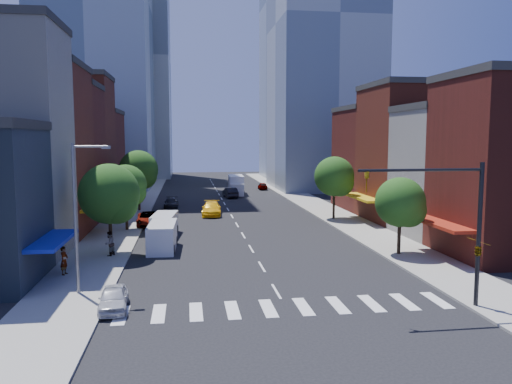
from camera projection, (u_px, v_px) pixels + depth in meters
The scene contains 34 objects.
ground at pixel (276, 291), 30.85m from camera, with size 220.00×220.00×0.00m, color black.
sidewalk_left at pixel (135, 207), 68.50m from camera, with size 5.00×120.00×0.15m, color gray.
sidewalk_right at pixel (312, 203), 71.95m from camera, with size 5.00×120.00×0.15m, color gray.
crosswalk at pixel (286, 308), 27.89m from camera, with size 19.00×3.00×0.01m, color silver.
bldg_left_2 at pixel (20, 153), 47.27m from camera, with size 12.00×9.00×16.00m, color maroon.
bldg_left_3 at pixel (45, 156), 55.69m from camera, with size 12.00×8.00×15.00m, color #511B14.
bldg_left_4 at pixel (63, 145), 63.95m from camera, with size 12.00×9.00×17.00m, color maroon.
bldg_left_5 at pixel (80, 158), 73.52m from camera, with size 12.00×10.00×13.00m, color #511B14.
bldg_right_1 at pixel (464, 174), 47.87m from camera, with size 12.00×8.00×12.00m, color #B8B4A9.
bldg_right_2 at pixel (421, 155), 56.57m from camera, with size 12.00×10.00×15.00m, color maroon.
bldg_right_3 at pixel (386, 160), 66.52m from camera, with size 12.00×10.00×13.00m, color #511B14.
tower_nw at pixel (94, 0), 92.96m from camera, with size 20.00×22.00×70.00m, color #8C99A8.
tower_ne at pixel (324, 26), 91.42m from camera, with size 18.00×20.00×60.00m, color #9EA5AD.
tower_far_e at pixel (314, 3), 113.54m from camera, with size 22.00×22.00×80.00m, color #8C99A8.
tower_far_w at pixel (131, 60), 118.88m from camera, with size 18.00×18.00×56.00m, color #9EA5AD.
traffic_signal at pixel (470, 235), 27.34m from camera, with size 7.24×2.24×8.00m.
streetlight at pixel (78, 209), 29.63m from camera, with size 2.25×0.25×9.00m.
tree_left_near at pixel (111, 196), 39.51m from camera, with size 4.80×4.80×7.30m.
tree_left_mid at pixel (127, 187), 50.38m from camera, with size 4.20×4.20×6.65m.
tree_left_far at pixel (140, 171), 64.09m from camera, with size 5.00×5.00×7.75m.
tree_right_near at pixel (402, 204), 39.81m from camera, with size 4.00×4.00×6.20m.
tree_right_far at pixel (336, 178), 57.46m from camera, with size 4.60×4.60×7.20m.
parked_car_front at pixel (113, 298), 27.50m from camera, with size 1.53×3.80×1.30m, color silver.
parked_car_second at pixel (163, 234), 45.45m from camera, with size 1.54×4.43×1.46m, color black.
parked_car_third at pixel (149, 219), 53.81m from camera, with size 2.49×5.41×1.50m, color #999999.
parked_car_rear at pixel (171, 203), 67.69m from camera, with size 1.86×4.58×1.33m, color black.
cargo_van_near at pixel (162, 237), 42.01m from camera, with size 2.41×5.54×2.32m.
cargo_van_far at pixel (164, 225), 48.07m from camera, with size 2.60×5.34×2.19m.
taxi at pixel (212, 209), 61.10m from camera, with size 2.29×5.62×1.63m, color yellow.
traffic_car_oncoming at pixel (230, 193), 79.44m from camera, with size 1.69×4.84×1.60m, color black.
traffic_car_far at pixel (263, 186), 91.78m from camera, with size 1.54×3.83×1.31m, color #999999.
box_truck at pixel (236, 186), 83.79m from camera, with size 2.74×7.96×3.16m.
pedestrian_near at pixel (64, 260), 34.02m from camera, with size 0.72×0.47×1.96m, color #999999.
pedestrian_far at pixel (109, 244), 39.47m from camera, with size 0.95×0.74×1.96m, color #999999.
Camera 1 is at (-5.41, -29.54, 9.45)m, focal length 35.00 mm.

